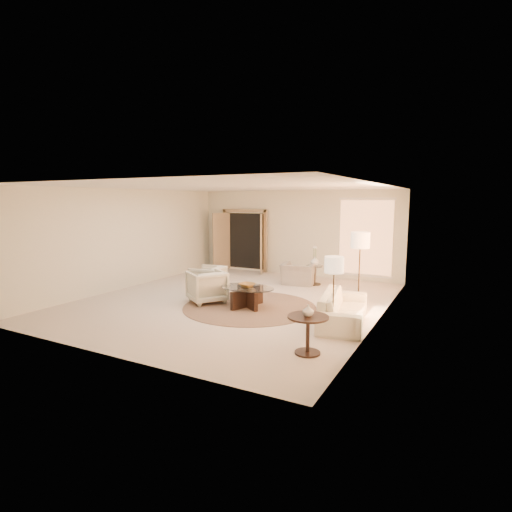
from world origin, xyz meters
The scene contains 18 objects.
room centered at (0.00, 0.00, 1.40)m, with size 7.04×8.04×2.83m.
windows_right centered at (3.45, 0.10, 1.35)m, with size 0.10×6.40×2.40m, color #F2A061, non-canonical shape.
window_back_corner centered at (2.30, 3.95, 1.35)m, with size 1.70×0.10×2.40m, color #F2A061, non-canonical shape.
curtains_right centered at (3.40, 1.00, 1.30)m, with size 0.06×5.20×2.60m, color beige, non-canonical shape.
french_doors centered at (-1.90, 3.82, 1.07)m, with size 1.95×0.66×2.16m.
area_rug centered at (0.62, -0.34, 0.01)m, with size 3.12×3.12×0.01m, color #412C22.
sofa centered at (2.90, -0.52, 0.31)m, with size 2.12×0.83×0.62m, color beige.
armchair_left centered at (-1.06, 0.39, 0.40)m, with size 0.78×0.73×0.80m, color beige.
armchair_right centered at (-0.52, -0.44, 0.43)m, with size 0.83×0.78×0.86m, color beige.
accent_chair centered at (0.69, 2.57, 0.42)m, with size 0.97×0.63×0.85m, color gray.
coffee_table centered at (0.58, -0.39, 0.30)m, with size 1.65×1.65×0.48m.
end_table centered at (2.84, -2.42, 0.43)m, with size 0.67×0.67×0.63m.
side_table centered at (1.12, 2.74, 0.35)m, with size 0.49×0.49×0.57m.
floor_lamp_near centered at (2.90, 0.74, 1.50)m, with size 0.43×0.43×1.77m.
floor_lamp_far centered at (2.90, -1.24, 1.24)m, with size 0.35×0.35×1.46m.
bowl centered at (0.58, -0.39, 0.52)m, with size 0.36×0.36×0.09m, color brown.
end_vase centered at (2.84, -2.42, 0.72)m, with size 0.18×0.18×0.19m, color silver.
side_vase centered at (1.12, 2.74, 0.70)m, with size 0.25×0.25×0.27m, color silver.
Camera 1 is at (5.02, -8.32, 2.49)m, focal length 28.00 mm.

